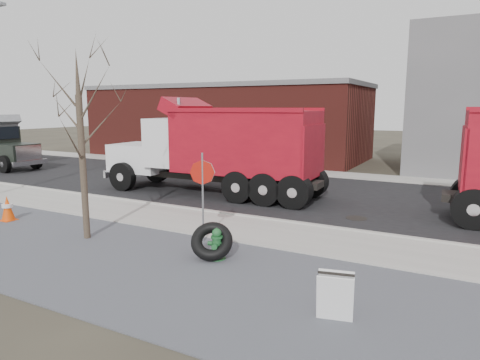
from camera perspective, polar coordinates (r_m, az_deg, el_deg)
The scene contains 14 objects.
ground at distance 12.94m, azimuth -1.21°, elevation -6.79°, with size 120.00×120.00×0.00m, color #383328.
gravel_verge at distance 10.20m, azimuth -11.11°, elevation -11.52°, with size 60.00×5.00×0.03m, color slate.
sidewalk at distance 13.14m, azimuth -0.67°, elevation -6.39°, with size 60.00×2.50×0.06m, color #9E9B93.
curb at distance 14.25m, azimuth 1.86°, elevation -5.02°, with size 60.00×0.15×0.11m, color #9E9B93.
road at distance 18.53m, azimuth 8.40°, elevation -1.80°, with size 60.00×9.40×0.02m, color black.
far_sidewalk at distance 23.89m, azimuth 13.07°, elevation 0.68°, with size 60.00×2.00×0.06m, color #9E9B93.
building_brick at distance 32.15m, azimuth -1.89°, elevation 7.89°, with size 20.20×8.20×5.30m.
bare_tree at distance 12.41m, azimuth -20.55°, elevation 7.35°, with size 3.20×3.20×5.20m.
fire_hydrant at distance 10.48m, azimuth -3.12°, elevation -8.71°, with size 0.46×0.44×0.80m.
truck_tire at distance 10.53m, azimuth -3.78°, elevation -8.14°, with size 1.32×1.26×0.94m.
stop_sign at distance 11.57m, azimuth -5.01°, elevation -0.15°, with size 0.61×0.33×2.47m.
sandwich_board at distance 7.80m, azimuth 12.57°, elevation -14.91°, with size 0.69×0.51×0.86m.
traffic_cone_far at distance 15.83m, azimuth -28.58°, elevation -3.36°, with size 0.44×0.44×0.84m.
dump_truck_red_b at distance 17.98m, azimuth -2.97°, elevation 4.49°, with size 9.69×3.07×4.02m.
Camera 1 is at (6.10, -10.80, 3.68)m, focal length 32.00 mm.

